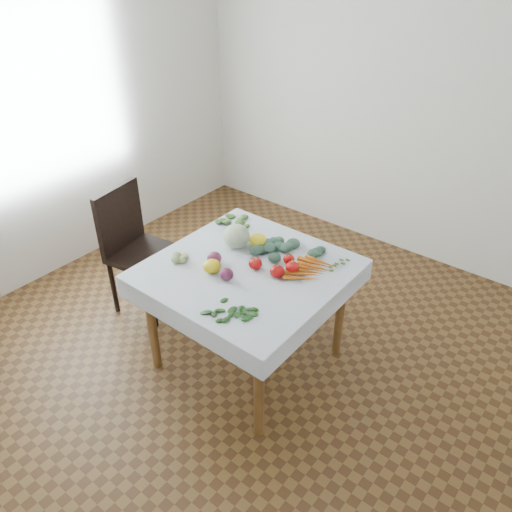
{
  "coord_description": "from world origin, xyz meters",
  "views": [
    {
      "loc": [
        1.61,
        -1.94,
        2.49
      ],
      "look_at": [
        0.02,
        0.06,
        0.82
      ],
      "focal_mm": 35.0,
      "sensor_mm": 36.0,
      "label": 1
    }
  ],
  "objects_px": {
    "table": "(247,281)",
    "heirloom_back": "(258,240)",
    "carrot_bunch": "(310,269)",
    "chair": "(134,242)",
    "cabbage": "(237,236)"
  },
  "relations": [
    {
      "from": "carrot_bunch",
      "to": "table",
      "type": "bearing_deg",
      "value": -147.21
    },
    {
      "from": "carrot_bunch",
      "to": "chair",
      "type": "bearing_deg",
      "value": -169.91
    },
    {
      "from": "cabbage",
      "to": "table",
      "type": "bearing_deg",
      "value": -35.2
    },
    {
      "from": "chair",
      "to": "carrot_bunch",
      "type": "xyz_separation_m",
      "value": [
        1.38,
        0.25,
        0.22
      ]
    },
    {
      "from": "heirloom_back",
      "to": "carrot_bunch",
      "type": "bearing_deg",
      "value": -4.71
    },
    {
      "from": "chair",
      "to": "heirloom_back",
      "type": "distance_m",
      "value": 1.02
    },
    {
      "from": "table",
      "to": "chair",
      "type": "relative_size",
      "value": 1.03
    },
    {
      "from": "table",
      "to": "chair",
      "type": "distance_m",
      "value": 1.07
    },
    {
      "from": "chair",
      "to": "carrot_bunch",
      "type": "relative_size",
      "value": 3.05
    },
    {
      "from": "table",
      "to": "carrot_bunch",
      "type": "bearing_deg",
      "value": 32.79
    },
    {
      "from": "cabbage",
      "to": "heirloom_back",
      "type": "distance_m",
      "value": 0.14
    },
    {
      "from": "table",
      "to": "carrot_bunch",
      "type": "xyz_separation_m",
      "value": [
        0.32,
        0.21,
        0.12
      ]
    },
    {
      "from": "heirloom_back",
      "to": "carrot_bunch",
      "type": "distance_m",
      "value": 0.44
    },
    {
      "from": "table",
      "to": "heirloom_back",
      "type": "bearing_deg",
      "value": 114.0
    },
    {
      "from": "table",
      "to": "heirloom_back",
      "type": "xyz_separation_m",
      "value": [
        -0.11,
        0.24,
        0.14
      ]
    }
  ]
}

